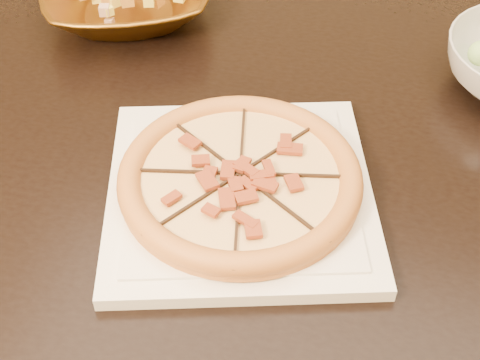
{
  "coord_description": "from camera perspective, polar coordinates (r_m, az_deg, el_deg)",
  "views": [
    {
      "loc": [
        0.08,
        -0.73,
        1.34
      ],
      "look_at": [
        -0.06,
        -0.2,
        0.78
      ],
      "focal_mm": 50.0,
      "sensor_mm": 36.0,
      "label": 1
    }
  ],
  "objects": [
    {
      "name": "dining_table",
      "position": [
        1.01,
        -1.71,
        2.6
      ],
      "size": [
        1.47,
        0.95,
        0.75
      ],
      "color": "black",
      "rests_on": "floor"
    },
    {
      "name": "pizza",
      "position": [
        0.78,
        -0.0,
        0.2
      ],
      "size": [
        0.29,
        0.29,
        0.03
      ],
      "color": "#C7752F",
      "rests_on": "plate"
    },
    {
      "name": "plate",
      "position": [
        0.8,
        -0.0,
        -0.98
      ],
      "size": [
        0.39,
        0.39,
        0.02
      ],
      "color": "silver",
      "rests_on": "dining_table"
    }
  ]
}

